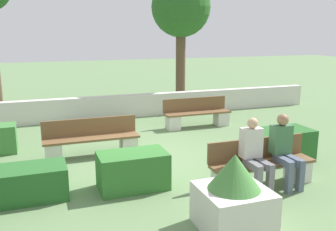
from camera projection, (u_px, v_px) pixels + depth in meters
name	position (u px, v px, depth m)	size (l,w,h in m)	color
ground_plane	(158.00, 161.00, 8.34)	(60.00, 60.00, 0.00)	#607F51
perimeter_wall	(115.00, 107.00, 12.39)	(14.67, 0.30, 0.75)	beige
bench_front	(262.00, 168.00, 6.97)	(2.05, 0.48, 0.86)	brown
bench_left_side	(197.00, 116.00, 11.26)	(2.04, 0.49, 0.86)	brown
bench_right_side	(92.00, 142.00, 8.59)	(2.17, 0.48, 0.86)	brown
person_seated_man	(285.00, 147.00, 6.88)	(0.38, 0.64, 1.35)	#515B70
person_seated_woman	(255.00, 152.00, 6.67)	(0.38, 0.64, 1.32)	slate
hedge_block_near_left	(133.00, 170.00, 6.84)	(1.25, 0.73, 0.67)	#33702D
hedge_block_near_right	(279.00, 144.00, 8.41)	(1.45, 0.79, 0.68)	#286028
hedge_block_mid_left	(16.00, 184.00, 6.35)	(1.67, 0.75, 0.57)	#286028
planter_corner_right	(234.00, 196.00, 5.37)	(0.96, 0.96, 1.14)	beige
tree_center_left	(181.00, 9.00, 13.64)	(2.17, 2.17, 4.77)	brown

